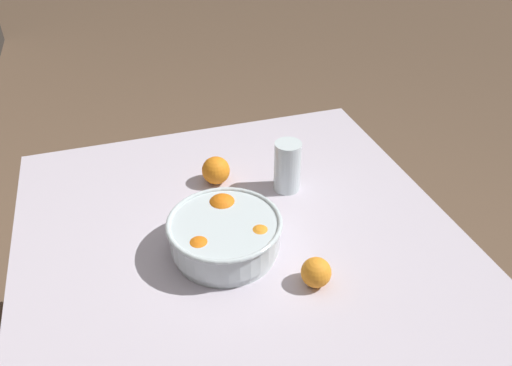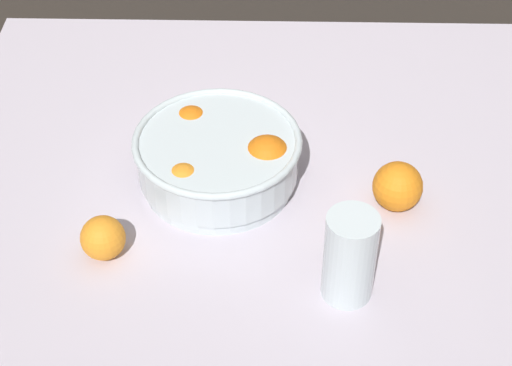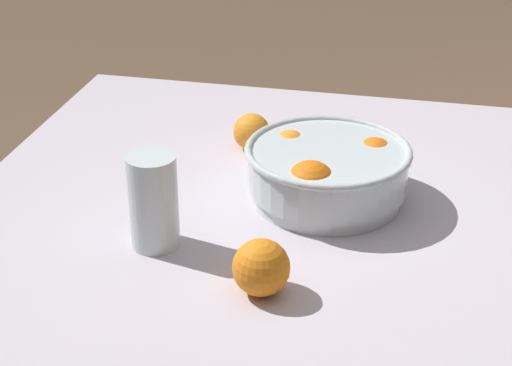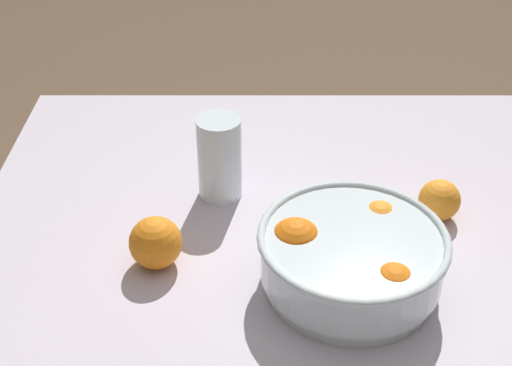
# 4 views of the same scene
# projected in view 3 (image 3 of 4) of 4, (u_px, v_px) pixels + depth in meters

# --- Properties ---
(dining_table) EXTENTS (1.08, 1.10, 0.73)m
(dining_table) POSITION_uv_depth(u_px,v_px,m) (290.00, 254.00, 1.41)
(dining_table) COLOR silver
(dining_table) RESTS_ON ground_plane
(fruit_bowl) EXTENTS (0.27, 0.27, 0.10)m
(fruit_bowl) POSITION_uv_depth(u_px,v_px,m) (327.00, 171.00, 1.40)
(fruit_bowl) COLOR silver
(fruit_bowl) RESTS_ON dining_table
(juice_glass) EXTENTS (0.07, 0.07, 0.15)m
(juice_glass) POSITION_uv_depth(u_px,v_px,m) (154.00, 205.00, 1.27)
(juice_glass) COLOR #F4A314
(juice_glass) RESTS_ON dining_table
(orange_loose_near_bowl) EXTENTS (0.08, 0.08, 0.08)m
(orange_loose_near_bowl) POSITION_uv_depth(u_px,v_px,m) (261.00, 267.00, 1.17)
(orange_loose_near_bowl) COLOR orange
(orange_loose_near_bowl) RESTS_ON dining_table
(orange_loose_front) EXTENTS (0.07, 0.07, 0.07)m
(orange_loose_front) POSITION_uv_depth(u_px,v_px,m) (252.00, 132.00, 1.58)
(orange_loose_front) COLOR orange
(orange_loose_front) RESTS_ON dining_table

